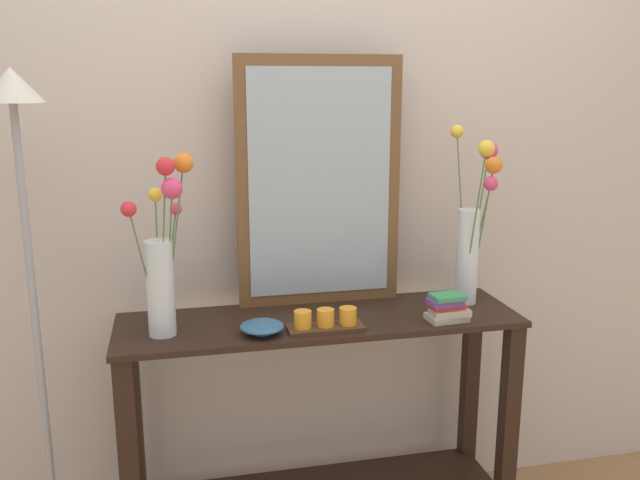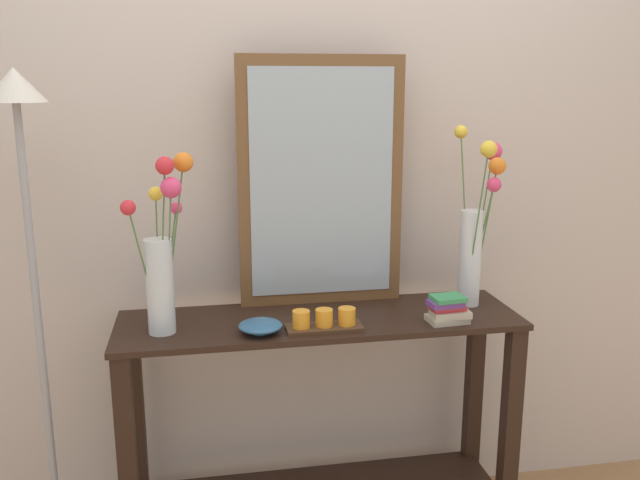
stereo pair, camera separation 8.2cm
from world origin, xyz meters
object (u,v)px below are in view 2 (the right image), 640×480
(console_table, at_px, (320,413))
(tall_vase_left, at_px, (162,257))
(candle_tray, at_px, (324,321))
(vase_right, at_px, (476,228))
(mirror_leaning, at_px, (321,183))
(decorative_bowl, at_px, (260,326))
(book_stack, at_px, (448,310))
(floor_lamp, at_px, (31,249))

(console_table, xyz_separation_m, tall_vase_left, (-0.50, -0.04, 0.60))
(console_table, distance_m, candle_tray, 0.39)
(console_table, xyz_separation_m, vase_right, (0.56, 0.05, 0.63))
(mirror_leaning, relative_size, candle_tray, 3.53)
(mirror_leaning, xyz_separation_m, decorative_bowl, (-0.24, -0.27, -0.41))
(mirror_leaning, distance_m, tall_vase_left, 0.61)
(book_stack, bearing_deg, console_table, 163.42)
(tall_vase_left, distance_m, vase_right, 1.07)
(tall_vase_left, distance_m, decorative_bowl, 0.37)
(tall_vase_left, relative_size, candle_tray, 2.31)
(mirror_leaning, bearing_deg, vase_right, -12.69)
(vase_right, distance_m, floor_lamp, 1.46)
(candle_tray, xyz_separation_m, decorative_bowl, (-0.20, 0.00, -0.00))
(console_table, relative_size, decorative_bowl, 9.70)
(candle_tray, distance_m, book_stack, 0.41)
(floor_lamp, bearing_deg, decorative_bowl, -10.36)
(candle_tray, xyz_separation_m, book_stack, (0.41, -0.01, 0.01))
(floor_lamp, bearing_deg, mirror_leaning, 8.83)
(book_stack, bearing_deg, floor_lamp, 173.89)
(tall_vase_left, bearing_deg, console_table, 5.02)
(tall_vase_left, bearing_deg, decorative_bowl, -12.01)
(candle_tray, height_order, floor_lamp, floor_lamp)
(console_table, relative_size, vase_right, 2.15)
(vase_right, height_order, floor_lamp, floor_lamp)
(mirror_leaning, relative_size, vase_right, 1.38)
(floor_lamp, bearing_deg, console_table, -1.21)
(tall_vase_left, bearing_deg, floor_lamp, 170.88)
(mirror_leaning, height_order, decorative_bowl, mirror_leaning)
(mirror_leaning, relative_size, book_stack, 6.17)
(console_table, bearing_deg, decorative_bowl, -153.10)
(vase_right, xyz_separation_m, decorative_bowl, (-0.77, -0.15, -0.25))
(mirror_leaning, relative_size, decorative_bowl, 6.21)
(tall_vase_left, relative_size, decorative_bowl, 4.05)
(decorative_bowl, relative_size, floor_lamp, 0.08)
(tall_vase_left, bearing_deg, mirror_leaning, 21.12)
(console_table, relative_size, book_stack, 9.64)
(candle_tray, relative_size, floor_lamp, 0.15)
(console_table, xyz_separation_m, floor_lamp, (-0.90, 0.02, 0.62))
(console_table, xyz_separation_m, mirror_leaning, (0.03, 0.16, 0.78))
(candle_tray, bearing_deg, console_table, 86.45)
(candle_tray, bearing_deg, floor_lamp, 171.66)
(tall_vase_left, height_order, book_stack, tall_vase_left)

